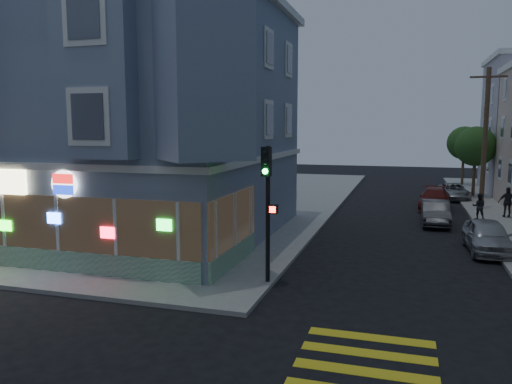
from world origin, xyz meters
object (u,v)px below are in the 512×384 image
at_px(utility_pole, 485,137).
at_px(parked_car_b, 435,213).
at_px(street_tree_far, 464,143).
at_px(pedestrian_b, 508,202).
at_px(pedestrian_a, 479,206).
at_px(parked_car_c, 435,199).
at_px(traffic_signal, 268,191).
at_px(parked_car_d, 454,192).
at_px(street_tree_near, 476,146).
at_px(parked_car_a, 487,236).

bearing_deg(utility_pole, parked_car_b, -117.47).
distance_m(utility_pole, street_tree_far, 14.03).
height_order(street_tree_far, pedestrian_b, street_tree_far).
bearing_deg(pedestrian_a, parked_car_b, 38.86).
distance_m(utility_pole, parked_car_c, 5.05).
bearing_deg(parked_car_c, traffic_signal, -104.78).
distance_m(parked_car_d, traffic_signal, 25.23).
bearing_deg(street_tree_near, pedestrian_b, -85.02).
relative_size(street_tree_near, pedestrian_a, 3.54).
height_order(pedestrian_b, parked_car_c, pedestrian_b).
xyz_separation_m(parked_car_c, traffic_signal, (-6.29, -18.62, 2.60)).
distance_m(pedestrian_b, parked_car_b, 5.01).
height_order(pedestrian_a, traffic_signal, traffic_signal).
distance_m(parked_car_a, parked_car_d, 16.59).
distance_m(street_tree_near, parked_car_a, 18.24).
height_order(utility_pole, street_tree_near, utility_pole).
bearing_deg(street_tree_far, parked_car_d, -99.17).
distance_m(pedestrian_b, parked_car_d, 8.23).
relative_size(parked_car_a, parked_car_c, 0.90).
bearing_deg(traffic_signal, pedestrian_a, 64.50).
distance_m(pedestrian_b, parked_car_c, 4.74).
xyz_separation_m(street_tree_near, parked_car_d, (-1.50, -1.30, -3.33)).
bearing_deg(traffic_signal, street_tree_far, 78.58).
relative_size(utility_pole, pedestrian_a, 6.01).
bearing_deg(utility_pole, street_tree_far, 89.18).
height_order(utility_pole, parked_car_d, utility_pole).
bearing_deg(traffic_signal, parked_car_c, 75.72).
height_order(pedestrian_a, parked_car_d, pedestrian_a).
relative_size(pedestrian_a, pedestrian_b, 0.84).
relative_size(pedestrian_a, parked_car_b, 0.37).
bearing_deg(street_tree_far, pedestrian_a, -92.81).
bearing_deg(utility_pole, parked_car_d, 105.45).
height_order(parked_car_c, traffic_signal, traffic_signal).
relative_size(street_tree_far, pedestrian_b, 2.99).
distance_m(parked_car_b, parked_car_c, 5.51).
bearing_deg(street_tree_far, parked_car_c, -102.03).
bearing_deg(parked_car_d, street_tree_near, 36.95).
bearing_deg(parked_car_d, street_tree_far, 76.95).
bearing_deg(pedestrian_a, parked_car_c, -55.70).
bearing_deg(street_tree_far, utility_pole, -90.82).
distance_m(parked_car_a, traffic_signal, 11.00).
xyz_separation_m(utility_pole, pedestrian_b, (1.00, -3.18, -3.76)).
xyz_separation_m(street_tree_far, pedestrian_b, (0.80, -17.18, -2.90)).
relative_size(utility_pole, parked_car_b, 2.21).
bearing_deg(traffic_signal, street_tree_near, 73.91).
bearing_deg(street_tree_near, pedestrian_a, -94.96).
bearing_deg(parked_car_b, traffic_signal, -114.96).
relative_size(street_tree_near, street_tree_far, 1.00).
distance_m(street_tree_far, parked_car_d, 9.99).
bearing_deg(parked_car_a, traffic_signal, -140.01).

